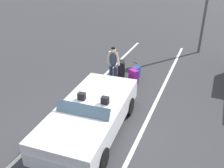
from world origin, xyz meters
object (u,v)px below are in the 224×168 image
traveler_person (113,64)px  suitcase_small_carryon (136,72)px  suitcase_large_black (121,69)px  suitcase_medium_bright (133,77)px  convertible_car (88,119)px

traveler_person → suitcase_small_carryon: bearing=152.6°
traveler_person → suitcase_large_black: bearing=-176.3°
suitcase_large_black → suitcase_medium_bright: 0.83m
convertible_car → suitcase_medium_bright: 3.76m
suitcase_medium_bright → suitcase_small_carryon: bearing=-140.6°
suitcase_large_black → suitcase_small_carryon: 0.68m
suitcase_medium_bright → traveler_person: size_ratio=0.56×
suitcase_large_black → convertible_car: bearing=-100.0°
convertible_car → suitcase_large_black: (-4.18, -0.54, -0.22)m
convertible_car → traveler_person: 3.38m
convertible_car → traveler_person: size_ratio=2.57×
traveler_person → suitcase_medium_bright: bearing=126.1°
suitcase_medium_bright → traveler_person: (0.43, -0.74, 0.62)m
convertible_car → suitcase_large_black: bearing=-176.1°
suitcase_small_carryon → traveler_person: (1.03, -0.68, 0.68)m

